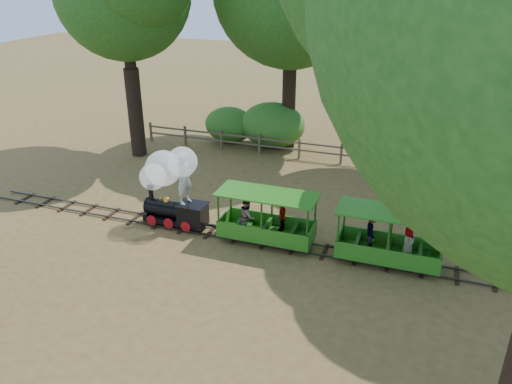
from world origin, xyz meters
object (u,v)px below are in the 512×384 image
(carriage_rear, at_px, (387,241))
(carriage_front, at_px, (264,222))
(fence, at_px, (320,150))
(locomotive, at_px, (170,181))

(carriage_rear, bearing_deg, carriage_front, -178.77)
(fence, bearing_deg, carriage_front, -90.40)
(locomotive, bearing_deg, carriage_rear, -0.02)
(locomotive, xyz_separation_m, carriage_front, (3.43, -0.09, -0.94))
(carriage_rear, relative_size, fence, 0.18)
(locomotive, height_order, carriage_rear, locomotive)
(locomotive, xyz_separation_m, carriage_rear, (7.36, -0.00, -0.95))
(locomotive, relative_size, fence, 0.17)
(carriage_rear, height_order, fence, carriage_rear)
(locomotive, distance_m, carriage_rear, 7.42)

